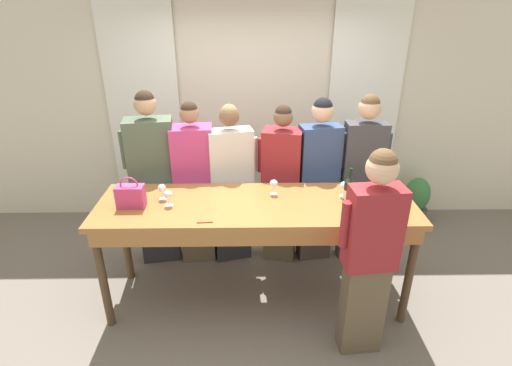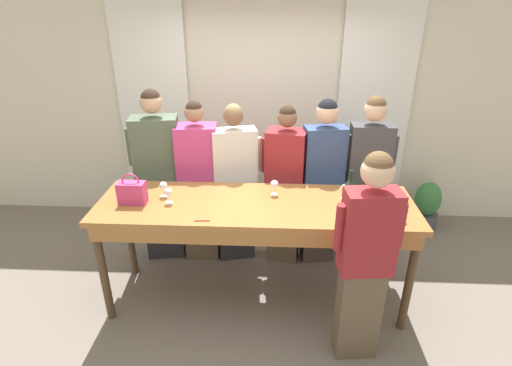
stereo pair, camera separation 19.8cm
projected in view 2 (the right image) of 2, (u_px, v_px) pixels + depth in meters
name	position (u px, v px, depth m)	size (l,w,h in m)	color
ground_plane	(256.00, 297.00, 3.82)	(18.00, 18.00, 0.00)	#70665B
wall_back	(263.00, 108.00, 4.78)	(12.00, 0.06, 2.80)	beige
curtain_panel_left	(155.00, 112.00, 4.80)	(0.84, 0.03, 2.69)	white
curtain_panel_right	(373.00, 115.00, 4.69)	(0.84, 0.03, 2.69)	white
tasting_bar	(255.00, 215.00, 3.41)	(2.70, 0.80, 1.02)	#9E6633
wine_bottle	(349.00, 193.00, 3.28)	(0.09, 0.09, 0.33)	black
handbag	(132.00, 192.00, 3.35)	(0.23, 0.12, 0.27)	#C63870
wine_glass_front_left	(163.00, 186.00, 3.46)	(0.07, 0.07, 0.14)	white
wine_glass_front_mid	(360.00, 215.00, 3.01)	(0.07, 0.07, 0.14)	white
wine_glass_front_right	(402.00, 209.00, 3.09)	(0.07, 0.07, 0.14)	white
wine_glass_center_left	(274.00, 185.00, 3.49)	(0.07, 0.07, 0.14)	white
wine_glass_center_mid	(371.00, 190.00, 3.39)	(0.07, 0.07, 0.14)	white
wine_glass_center_right	(168.00, 193.00, 3.35)	(0.07, 0.07, 0.14)	white
wine_glass_back_left	(345.00, 189.00, 3.42)	(0.07, 0.07, 0.14)	white
pen	(202.00, 221.00, 3.11)	(0.12, 0.02, 0.01)	maroon
guest_olive_jacket	(159.00, 177.00, 4.09)	(0.57, 0.33, 1.83)	#28282D
guest_pink_top	(199.00, 183.00, 4.09)	(0.52, 0.30, 1.73)	brown
guest_cream_sweater	(235.00, 184.00, 4.07)	(0.55, 0.31, 1.70)	#28282D
guest_striped_shirt	(285.00, 186.00, 4.06)	(0.50, 0.34, 1.69)	brown
guest_navy_coat	(322.00, 181.00, 4.01)	(0.51, 0.27, 1.76)	#473833
guest_beige_cap	(367.00, 180.00, 3.99)	(0.51, 0.21, 1.79)	#473833
host_pouring	(366.00, 257.00, 2.85)	(0.49, 0.24, 1.72)	brown
potted_plant	(427.00, 206.00, 4.84)	(0.30, 0.30, 0.61)	#4C4C51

